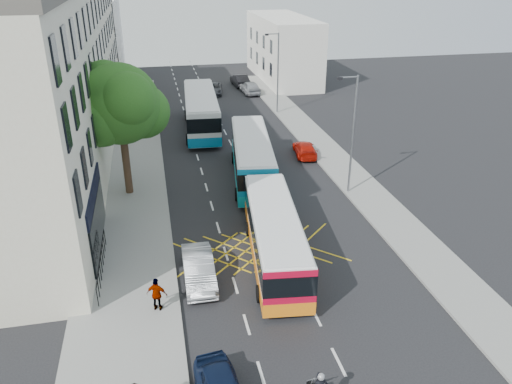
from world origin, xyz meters
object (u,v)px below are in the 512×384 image
bus_near (275,236)px  bus_far (201,111)px  street_tree (119,105)px  lamp_near (352,129)px  lamp_far (277,69)px  distant_car_dark (240,80)px  red_hatchback (305,149)px  parked_car_silver (199,269)px  pedestrian_far (157,294)px  distant_car_grey (213,89)px  bus_mid (252,157)px  distant_car_silver (250,87)px

bus_near → bus_far: 23.40m
street_tree → lamp_near: (14.71, -2.97, -1.68)m
bus_near → lamp_far: bearing=82.2°
bus_near → distant_car_dark: size_ratio=2.33×
lamp_near → distant_car_dark: (-1.50, 33.02, -3.87)m
street_tree → red_hatchback: bearing=18.4°
bus_far → parked_car_silver: bearing=-93.0°
lamp_far → bus_near: lamp_far is taller
lamp_far → bus_far: 9.50m
parked_car_silver → pedestrian_far: bearing=-134.9°
bus_near → red_hatchback: 16.12m
parked_car_silver → pedestrian_far: 2.96m
bus_far → bus_near: bearing=-83.1°
parked_car_silver → distant_car_dark: bearing=77.5°
lamp_near → distant_car_dark: bearing=92.6°
street_tree → pedestrian_far: size_ratio=5.29×
lamp_near → bus_far: 18.35m
bus_far → pedestrian_far: bus_far is taller
street_tree → distant_car_grey: bearing=70.7°
lamp_far → red_hatchback: lamp_far is taller
bus_mid → street_tree: bearing=-166.0°
lamp_near → bus_far: lamp_near is taller
lamp_near → distant_car_dark: lamp_near is taller
bus_far → red_hatchback: size_ratio=3.16×
bus_mid → red_hatchback: bus_mid is taller
red_hatchback → pedestrian_far: size_ratio=2.38×
street_tree → parked_car_silver: street_tree is taller
pedestrian_far → bus_mid: bearing=-96.0°
distant_car_grey → distant_car_dark: 5.07m
bus_far → distant_car_grey: 13.92m
red_hatchback → pedestrian_far: (-12.50, -17.91, 0.41)m
pedestrian_far → lamp_far: bearing=-92.3°
lamp_far → parked_car_silver: size_ratio=1.88×
bus_far → distant_car_grey: size_ratio=2.84×
distant_car_grey → pedestrian_far: (-7.85, -40.01, 0.37)m
lamp_near → red_hatchback: bearing=95.2°
distant_car_grey → bus_mid: bearing=-83.4°
lamp_far → pedestrian_far: size_ratio=4.81×
pedestrian_far → distant_car_grey: bearing=-79.9°
street_tree → bus_mid: 10.02m
lamp_far → distant_car_silver: (-1.01, 8.91, -3.86)m
distant_car_silver → distant_car_dark: (-0.49, 4.11, -0.01)m
distant_car_silver → distant_car_dark: bearing=-87.3°
distant_car_silver → bus_near: bearing=76.6°
lamp_far → parked_car_silver: 30.58m
street_tree → lamp_far: size_ratio=1.10×
bus_far → parked_car_silver: 24.57m
bus_near → bus_mid: 11.22m
street_tree → lamp_far: street_tree is taller
distant_car_dark → distant_car_grey: bearing=36.2°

